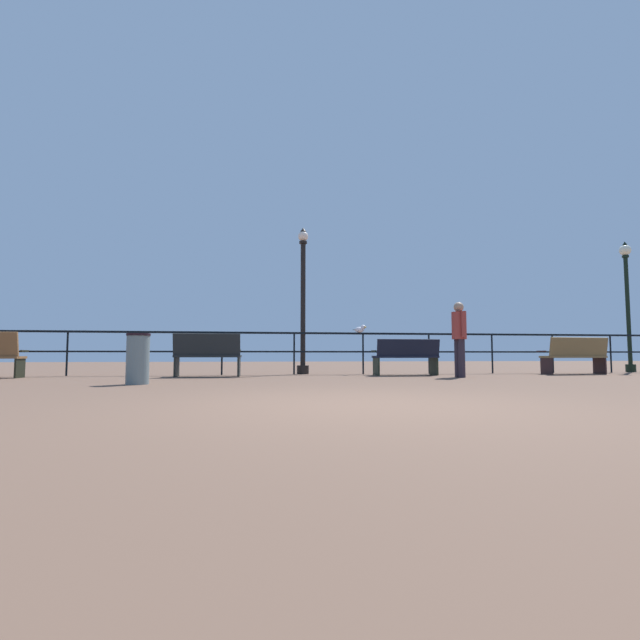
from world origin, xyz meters
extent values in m
plane|color=brown|center=(0.00, 0.00, 0.00)|extent=(60.00, 60.00, 0.00)
cube|color=black|center=(0.00, 7.21, 1.04)|extent=(24.77, 0.05, 0.05)
cube|color=black|center=(0.00, 7.21, 0.57)|extent=(24.77, 0.04, 0.04)
cylinder|color=black|center=(-5.31, 7.21, 0.52)|extent=(0.04, 0.04, 1.04)
cylinder|color=black|center=(-3.54, 7.21, 0.52)|extent=(0.04, 0.04, 1.04)
cylinder|color=black|center=(-1.77, 7.21, 0.52)|extent=(0.04, 0.04, 1.04)
cylinder|color=black|center=(0.00, 7.21, 0.52)|extent=(0.04, 0.04, 1.04)
cylinder|color=black|center=(1.77, 7.21, 0.52)|extent=(0.04, 0.04, 1.04)
cylinder|color=black|center=(3.54, 7.21, 0.52)|extent=(0.04, 0.04, 1.04)
cylinder|color=black|center=(5.31, 7.21, 0.52)|extent=(0.04, 0.04, 1.04)
cylinder|color=black|center=(7.08, 7.21, 0.52)|extent=(0.04, 0.04, 1.04)
cylinder|color=black|center=(8.85, 7.21, 0.52)|extent=(0.04, 0.04, 1.04)
cube|color=black|center=(-5.95, 6.39, 0.22)|extent=(0.05, 0.40, 0.44)
cube|color=black|center=(-5.95, 6.56, 0.58)|extent=(0.04, 0.31, 0.04)
cube|color=black|center=(-2.04, 6.41, 0.46)|extent=(1.49, 0.59, 0.05)
cube|color=black|center=(-2.05, 6.17, 0.71)|extent=(1.47, 0.22, 0.50)
cube|color=black|center=(-1.34, 6.37, 0.23)|extent=(0.07, 0.46, 0.46)
cube|color=black|center=(-1.33, 6.57, 0.60)|extent=(0.06, 0.36, 0.04)
cube|color=black|center=(-2.73, 6.45, 0.23)|extent=(0.07, 0.46, 0.46)
cube|color=black|center=(-2.72, 6.65, 0.60)|extent=(0.06, 0.36, 0.04)
cube|color=black|center=(2.61, 6.41, 0.44)|extent=(1.54, 0.53, 0.05)
cube|color=black|center=(2.62, 6.17, 0.65)|extent=(1.53, 0.14, 0.42)
cube|color=black|center=(3.34, 6.42, 0.22)|extent=(0.05, 0.46, 0.44)
cube|color=black|center=(3.34, 6.62, 0.58)|extent=(0.04, 0.36, 0.04)
cube|color=black|center=(1.89, 6.40, 0.22)|extent=(0.05, 0.46, 0.44)
cube|color=black|center=(1.88, 6.60, 0.58)|extent=(0.04, 0.36, 0.04)
cube|color=brown|center=(7.09, 6.41, 0.44)|extent=(1.72, 0.60, 0.05)
cube|color=brown|center=(7.10, 6.20, 0.68)|extent=(1.69, 0.28, 0.49)
cube|color=black|center=(7.89, 6.48, 0.22)|extent=(0.08, 0.41, 0.44)
cube|color=black|center=(7.87, 6.65, 0.58)|extent=(0.06, 0.32, 0.04)
cube|color=black|center=(6.29, 6.34, 0.22)|extent=(0.08, 0.41, 0.44)
cube|color=black|center=(6.27, 6.51, 0.58)|extent=(0.06, 0.32, 0.04)
cylinder|color=black|center=(0.26, 7.52, 0.11)|extent=(0.31, 0.31, 0.22)
cylinder|color=black|center=(0.26, 7.52, 1.81)|extent=(0.13, 0.13, 3.17)
cylinder|color=black|center=(0.26, 7.52, 3.42)|extent=(0.21, 0.21, 0.06)
sphere|color=#F9E1CA|center=(0.26, 7.52, 3.59)|extent=(0.27, 0.27, 0.27)
cone|color=black|center=(0.26, 7.52, 3.77)|extent=(0.15, 0.15, 0.10)
cylinder|color=black|center=(9.73, 7.52, 0.11)|extent=(0.27, 0.27, 0.22)
cylinder|color=black|center=(9.73, 7.52, 1.77)|extent=(0.11, 0.11, 3.10)
cylinder|color=black|center=(9.73, 7.52, 3.35)|extent=(0.18, 0.18, 0.06)
sphere|color=#EAEDCF|center=(9.73, 7.52, 3.54)|extent=(0.31, 0.31, 0.31)
cone|color=black|center=(9.73, 7.52, 3.75)|extent=(0.13, 0.13, 0.10)
cylinder|color=#2B232E|center=(3.44, 5.28, 0.42)|extent=(0.15, 0.15, 0.83)
cylinder|color=#2B232E|center=(3.45, 5.12, 0.42)|extent=(0.15, 0.15, 0.83)
cylinder|color=#9B352F|center=(3.44, 5.20, 1.13)|extent=(0.32, 0.32, 0.60)
cylinder|color=#9B352F|center=(3.43, 5.41, 1.15)|extent=(0.11, 0.11, 0.57)
cylinder|color=#9B352F|center=(3.45, 4.99, 1.15)|extent=(0.11, 0.11, 0.57)
sphere|color=tan|center=(3.44, 5.20, 1.54)|extent=(0.22, 0.22, 0.22)
ellipsoid|color=white|center=(1.68, 7.21, 1.13)|extent=(0.29, 0.29, 0.14)
ellipsoid|color=gray|center=(1.68, 7.21, 1.15)|extent=(0.24, 0.25, 0.05)
sphere|color=white|center=(1.76, 7.13, 1.20)|extent=(0.12, 0.12, 0.12)
cone|color=gold|center=(1.81, 7.08, 1.20)|extent=(0.07, 0.07, 0.05)
cube|color=gray|center=(1.58, 7.32, 1.14)|extent=(0.11, 0.11, 0.02)
cylinder|color=slate|center=(-2.97, 3.72, 0.41)|extent=(0.37, 0.37, 0.81)
cylinder|color=black|center=(-2.97, 3.72, 0.83)|extent=(0.39, 0.39, 0.04)
camera|label=1|loc=(-1.16, -4.58, 0.49)|focal=26.54mm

